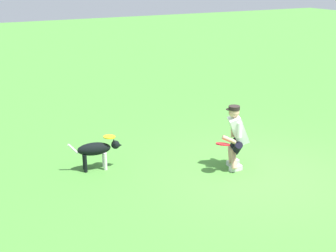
# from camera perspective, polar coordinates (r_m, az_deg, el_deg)

# --- Properties ---
(ground_plane) EXTENTS (60.00, 60.00, 0.00)m
(ground_plane) POSITION_cam_1_polar(r_m,az_deg,el_deg) (8.91, 11.67, -6.33)
(ground_plane) COLOR #498A37
(person) EXTENTS (0.69, 0.65, 1.29)m
(person) POSITION_cam_1_polar(r_m,az_deg,el_deg) (8.96, 8.59, -1.14)
(person) COLOR silver
(person) RESTS_ON ground_plane
(dog) EXTENTS (1.07, 0.37, 0.60)m
(dog) POSITION_cam_1_polar(r_m,az_deg,el_deg) (9.01, -8.99, -3.00)
(dog) COLOR black
(dog) RESTS_ON ground_plane
(frisbee_flying) EXTENTS (0.29, 0.29, 0.04)m
(frisbee_flying) POSITION_cam_1_polar(r_m,az_deg,el_deg) (8.96, -7.42, -1.36)
(frisbee_flying) COLOR yellow
(frisbee_held) EXTENTS (0.32, 0.33, 0.10)m
(frisbee_held) POSITION_cam_1_polar(r_m,az_deg,el_deg) (8.71, 6.94, -2.28)
(frisbee_held) COLOR red
(frisbee_held) RESTS_ON person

